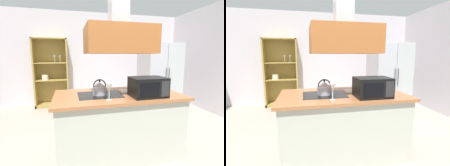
# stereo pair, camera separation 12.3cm
# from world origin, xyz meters

# --- Properties ---
(ground_plane) EXTENTS (7.80, 7.80, 0.00)m
(ground_plane) POSITION_xyz_m (0.00, 0.00, 0.00)
(ground_plane) COLOR #9F9588
(wall_back) EXTENTS (6.00, 0.12, 2.70)m
(wall_back) POSITION_xyz_m (0.00, 3.00, 1.35)
(wall_back) COLOR silver
(wall_back) RESTS_ON ground
(kitchen_island) EXTENTS (1.79, 0.98, 0.90)m
(kitchen_island) POSITION_xyz_m (0.14, 0.08, 0.45)
(kitchen_island) COLOR #B6B9AA
(kitchen_island) RESTS_ON ground
(range_hood) EXTENTS (0.90, 0.70, 1.23)m
(range_hood) POSITION_xyz_m (0.14, 0.08, 1.76)
(range_hood) COLOR #A75D2C
(refrigerator) EXTENTS (0.90, 0.78, 1.74)m
(refrigerator) POSITION_xyz_m (1.67, 1.59, 0.87)
(refrigerator) COLOR #BAB5BA
(refrigerator) RESTS_ON ground
(dish_cabinet) EXTENTS (0.91, 0.40, 1.91)m
(dish_cabinet) POSITION_xyz_m (-1.03, 2.78, 0.85)
(dish_cabinet) COLOR #A68842
(dish_cabinet) RESTS_ON ground
(kettle) EXTENTS (0.20, 0.20, 0.22)m
(kettle) POSITION_xyz_m (-0.13, 0.08, 0.99)
(kettle) COLOR #B6B8C4
(kettle) RESTS_ON kitchen_island
(cutting_board) EXTENTS (0.35, 0.25, 0.02)m
(cutting_board) POSITION_xyz_m (0.36, 0.17, 0.91)
(cutting_board) COLOR white
(cutting_board) RESTS_ON kitchen_island
(microwave) EXTENTS (0.46, 0.35, 0.26)m
(microwave) POSITION_xyz_m (0.48, -0.17, 1.03)
(microwave) COLOR black
(microwave) RESTS_ON kitchen_island
(wine_glass_on_counter) EXTENTS (0.08, 0.08, 0.21)m
(wine_glass_on_counter) POSITION_xyz_m (-0.07, -0.22, 1.05)
(wine_glass_on_counter) COLOR silver
(wine_glass_on_counter) RESTS_ON kitchen_island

